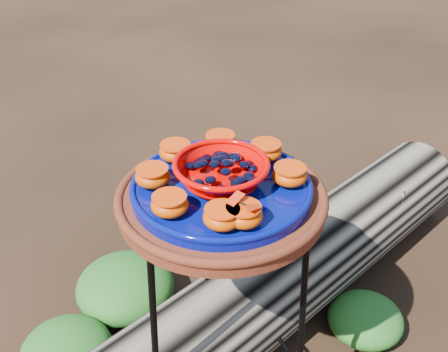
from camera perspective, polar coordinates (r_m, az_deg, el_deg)
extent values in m
cylinder|color=#42180D|center=(1.24, -0.27, -2.55)|extent=(0.46, 0.46, 0.04)
cylinder|color=#00124D|center=(1.22, -0.28, -1.34)|extent=(0.39, 0.39, 0.03)
ellipsoid|color=#A83000|center=(1.09, 2.00, -4.01)|extent=(0.08, 0.08, 0.04)
ellipsoid|color=#A83000|center=(1.22, 6.67, 0.06)|extent=(0.08, 0.08, 0.04)
ellipsoid|color=#A83000|center=(1.30, 4.26, 2.53)|extent=(0.08, 0.08, 0.04)
ellipsoid|color=#A83000|center=(1.33, -0.37, 3.43)|extent=(0.08, 0.08, 0.04)
ellipsoid|color=#A83000|center=(1.30, -4.95, 2.45)|extent=(0.08, 0.08, 0.04)
ellipsoid|color=#A83000|center=(1.21, -7.26, -0.07)|extent=(0.08, 0.08, 0.04)
ellipsoid|color=#A83000|center=(1.12, -5.54, -2.93)|extent=(0.08, 0.08, 0.04)
ellipsoid|color=#A83000|center=(1.08, -0.18, -4.22)|extent=(0.08, 0.08, 0.04)
ellipsoid|color=#235F1E|center=(1.85, -15.73, -16.68)|extent=(0.28, 0.28, 0.14)
ellipsoid|color=#235F1E|center=(1.94, 14.19, -13.84)|extent=(0.25, 0.25, 0.12)
ellipsoid|color=#235F1E|center=(1.98, -10.02, -10.90)|extent=(0.34, 0.34, 0.17)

